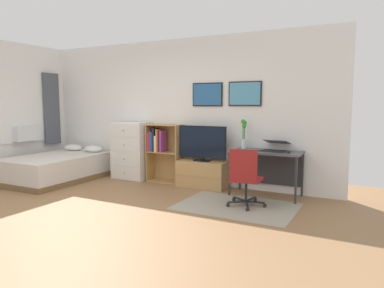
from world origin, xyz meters
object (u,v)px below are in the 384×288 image
bookshelf (162,148)px  bed (57,167)px  desk (267,159)px  computer_mouse (289,152)px  bamboo_vase (244,134)px  dresser (131,151)px  tv_stand (203,174)px  laptop (275,147)px  television (202,143)px  office_chair (245,176)px

bookshelf → bed: bearing=-156.3°
desk → computer_mouse: bearing=-16.2°
bookshelf → bamboo_vase: (1.64, 0.02, 0.34)m
computer_mouse → bamboo_vase: (-0.80, 0.18, 0.24)m
bamboo_vase → bookshelf: bearing=-179.4°
dresser → tv_stand: size_ratio=1.25×
bed → laptop: laptop is taller
tv_stand → bamboo_vase: 1.06m
bed → desk: 4.08m
desk → bed: bearing=-168.9°
desk → computer_mouse: 0.41m
television → office_chair: size_ratio=1.07×
tv_stand → television: bearing=-90.0°
bed → office_chair: office_chair is taller
desk → dresser: bearing=-179.7°
desk → laptop: 0.24m
bookshelf → computer_mouse: 2.45m
desk → computer_mouse: (0.37, -0.11, 0.16)m
dresser → bamboo_vase: (2.33, 0.08, 0.43)m
office_chair → desk: bearing=77.9°
tv_stand → dresser: bearing=-179.5°
tv_stand → computer_mouse: bearing=-4.0°
laptop → television: bearing=-171.5°
dresser → desk: dresser is taller
desk → tv_stand: bearing=179.9°
bookshelf → laptop: (2.19, -0.04, 0.16)m
office_chair → laptop: (0.20, 0.86, 0.35)m
laptop → dresser: bearing=-172.6°
dresser → television: size_ratio=1.23×
dresser → bookshelf: 0.69m
tv_stand → television: television is taller
tv_stand → computer_mouse: (1.55, -0.11, 0.52)m
laptop → bamboo_vase: (-0.55, 0.05, 0.18)m
television → laptop: (1.30, 0.04, 0.01)m
bed → laptop: 4.22m
laptop → bookshelf: bearing=-174.1°
bed → bamboo_vase: bearing=12.3°
dresser → television: 1.60m
bed → office_chair: bearing=-2.1°
computer_mouse → bamboo_vase: bearing=167.5°
dresser → computer_mouse: 3.14m
tv_stand → desk: size_ratio=0.80×
dresser → desk: (2.76, 0.01, 0.03)m
bookshelf → tv_stand: bookshelf is taller
bookshelf → bamboo_vase: bearing=0.6°
desk → bamboo_vase: (-0.44, 0.07, 0.39)m
desk → laptop: laptop is taller
bookshelf → tv_stand: bearing=-3.3°
dresser → tv_stand: dresser is taller
laptop → office_chair: bearing=-96.4°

